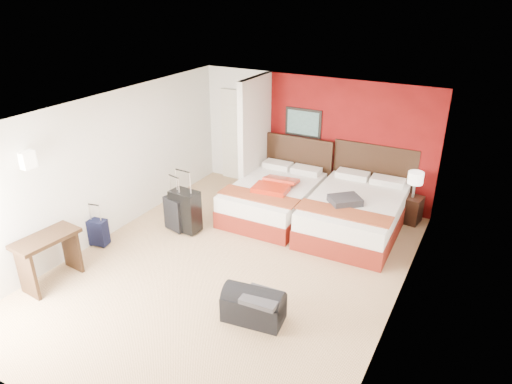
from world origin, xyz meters
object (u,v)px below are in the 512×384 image
Objects in this scene: nightstand at (411,209)px; duffel_bag at (254,307)px; suitcase_navy at (98,233)px; table_lamp at (415,185)px; desk at (50,259)px; suitcase_black at (186,212)px; bed_right at (354,215)px; red_suitcase_open at (276,185)px; bed_left at (273,199)px; suitcase_charcoal at (177,215)px.

nightstand is 0.63× the size of duffel_bag.
nightstand is 1.12× the size of suitcase_navy.
table_lamp is 0.53× the size of desk.
suitcase_black is at bearing 74.49° from desk.
bed_right is 3.02m from duffel_bag.
nightstand is 0.54× the size of desk.
nightstand is at bearing 0.00° from table_lamp.
red_suitcase_open is 1.76× the size of table_lamp.
table_lamp is 5.72m from suitcase_navy.
bed_left is 0.94× the size of bed_right.
bed_right is at bearing -125.57° from nightstand.
suitcase_black reaches higher than suitcase_charcoal.
bed_left is 2.60m from nightstand.
suitcase_navy is (-2.22, -2.39, -0.45)m from red_suitcase_open.
suitcase_navy is (-4.54, -3.43, -0.53)m from table_lamp.
red_suitcase_open is 1.09× the size of duffel_bag.
red_suitcase_open is 4.06m from desk.
suitcase_black is (-3.51, -2.31, 0.13)m from nightstand.
suitcase_navy is (-2.12, -2.49, -0.08)m from bed_left.
desk reaches higher than suitcase_navy.
desk is (-1.93, -3.60, 0.08)m from bed_left.
suitcase_navy is at bearing -114.98° from suitcase_charcoal.
nightstand reaches higher than suitcase_navy.
red_suitcase_open is 1.92m from suitcase_charcoal.
suitcase_black reaches higher than nightstand.
suitcase_charcoal is (-3.69, -2.35, -0.45)m from table_lamp.
suitcase_black is 1.67× the size of suitcase_navy.
duffel_bag is (-0.44, -2.98, -0.13)m from bed_right.
suitcase_black is 0.19m from suitcase_charcoal.
bed_left is at bearing -179.14° from bed_right.
bed_left reaches higher than suitcase_charcoal.
table_lamp is 4.39m from suitcase_charcoal.
suitcase_charcoal is (-3.69, -2.35, 0.05)m from nightstand.
suitcase_black reaches higher than bed_right.
nightstand is 4.37m from suitcase_charcoal.
red_suitcase_open is at bearing -147.94° from nightstand.
bed_right is at bearing 1.48° from bed_left.
suitcase_navy is at bearing -131.15° from bed_left.
suitcase_black is at bearing -138.76° from nightstand.
suitcase_charcoal is at bearing 78.20° from desk.
nightstand is at bearing 35.61° from suitcase_black.
bed_right is at bearing -133.52° from table_lamp.
red_suitcase_open is 0.94× the size of desk.
suitcase_charcoal reaches higher than suitcase_navy.
red_suitcase_open is 1.72× the size of nightstand.
suitcase_black is at bearing -129.30° from bed_left.
bed_right is 2.53× the size of red_suitcase_open.
suitcase_black is (-2.68, -1.43, 0.05)m from bed_right.
duffel_bag is (2.24, -1.55, -0.18)m from suitcase_black.
bed_right is at bearing 74.28° from duffel_bag.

